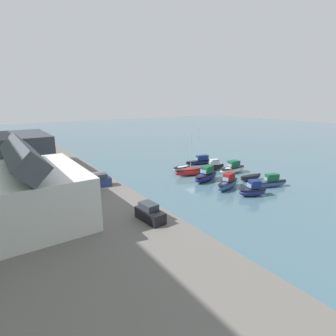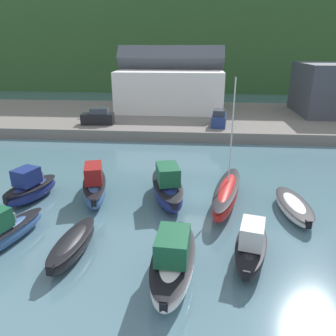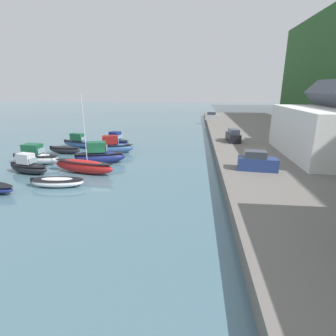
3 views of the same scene
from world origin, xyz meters
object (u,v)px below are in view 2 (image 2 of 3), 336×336
(moored_boat_1, at_px, (95,186))
(moored_boat_3, at_px, (227,194))
(moored_boat_0, at_px, (30,188))
(moored_boat_2, at_px, (167,187))
(moored_boat_4, at_px, (294,207))
(parked_car_1, at_px, (98,117))
(moored_boat_7, at_px, (173,260))
(moored_boat_8, at_px, (251,246))
(parked_car_2, at_px, (219,119))
(moored_boat_6, at_px, (73,246))

(moored_boat_1, height_order, moored_boat_3, moored_boat_3)
(moored_boat_0, xyz_separation_m, moored_boat_2, (10.50, 0.79, 0.13))
(moored_boat_4, xyz_separation_m, parked_car_1, (-20.04, 20.68, 1.68))
(moored_boat_4, bearing_deg, moored_boat_1, 170.56)
(moored_boat_1, distance_m, moored_boat_7, 11.02)
(moored_boat_0, relative_size, moored_boat_8, 0.93)
(parked_car_1, bearing_deg, moored_boat_8, -153.23)
(parked_car_2, bearing_deg, moored_boat_4, -72.76)
(moored_boat_3, height_order, parked_car_2, moored_boat_3)
(moored_boat_4, height_order, moored_boat_7, moored_boat_7)
(moored_boat_0, xyz_separation_m, moored_boat_8, (15.75, -6.26, -0.08))
(moored_boat_3, relative_size, moored_boat_6, 1.74)
(moored_boat_3, bearing_deg, moored_boat_6, -129.41)
(moored_boat_2, bearing_deg, moored_boat_6, -136.21)
(moored_boat_3, bearing_deg, parked_car_1, 141.11)
(moored_boat_2, bearing_deg, moored_boat_3, -18.73)
(moored_boat_8, bearing_deg, moored_boat_0, 171.86)
(moored_boat_1, relative_size, moored_boat_2, 0.95)
(moored_boat_3, distance_m, moored_boat_8, 6.70)
(moored_boat_8, relative_size, parked_car_2, 1.30)
(moored_boat_0, bearing_deg, moored_boat_6, -30.18)
(moored_boat_1, xyz_separation_m, moored_boat_3, (10.14, -0.38, -0.15))
(moored_boat_0, xyz_separation_m, parked_car_2, (15.60, 20.65, 1.23))
(moored_boat_1, height_order, moored_boat_7, moored_boat_1)
(moored_boat_0, xyz_separation_m, moored_boat_1, (4.82, 0.77, 0.08))
(moored_boat_1, relative_size, parked_car_2, 1.56)
(moored_boat_3, bearing_deg, moored_boat_4, 2.04)
(moored_boat_6, bearing_deg, moored_boat_7, -6.49)
(moored_boat_4, relative_size, parked_car_2, 1.32)
(moored_boat_0, xyz_separation_m, moored_boat_4, (19.64, -0.54, -0.46))
(moored_boat_1, bearing_deg, parked_car_1, 89.79)
(moored_boat_6, relative_size, moored_boat_7, 0.77)
(moored_boat_2, bearing_deg, moored_boat_7, -96.69)
(moored_boat_2, height_order, moored_boat_8, moored_boat_2)
(moored_boat_6, xyz_separation_m, moored_boat_7, (5.83, -1.28, 0.34))
(moored_boat_3, relative_size, moored_boat_7, 1.33)
(moored_boat_8, xyz_separation_m, parked_car_1, (-16.15, 26.41, 1.31))
(moored_boat_1, height_order, moored_boat_2, moored_boat_2)
(moored_boat_0, bearing_deg, moored_boat_3, 20.65)
(moored_boat_1, relative_size, parked_car_1, 1.58)
(moored_boat_1, xyz_separation_m, moored_boat_7, (6.73, -8.72, -0.06))
(moored_boat_8, bearing_deg, moored_boat_3, 110.24)
(moored_boat_3, height_order, moored_boat_7, moored_boat_3)
(moored_boat_1, relative_size, moored_boat_3, 0.73)
(moored_boat_4, distance_m, moored_boat_8, 6.94)
(moored_boat_0, xyz_separation_m, moored_boat_3, (14.97, 0.39, -0.08))
(moored_boat_2, distance_m, moored_boat_4, 9.26)
(moored_boat_3, distance_m, moored_boat_4, 4.78)
(moored_boat_0, distance_m, moored_boat_8, 16.95)
(moored_boat_1, height_order, moored_boat_6, moored_boat_1)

